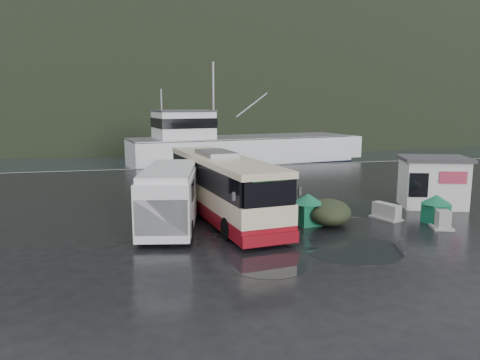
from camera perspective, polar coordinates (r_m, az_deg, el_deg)
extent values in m
plane|color=black|center=(21.99, 3.38, -5.44)|extent=(160.00, 160.00, 0.00)
cube|color=black|center=(130.65, -10.37, 6.84)|extent=(300.00, 180.00, 0.02)
cube|color=#999993|center=(41.22, -4.44, 1.56)|extent=(160.00, 0.60, 1.50)
ellipsoid|color=black|center=(270.92, -9.65, 8.15)|extent=(780.00, 540.00, 570.00)
cylinder|color=black|center=(18.93, 13.58, -8.16)|extent=(3.85, 3.85, 0.01)
cylinder|color=black|center=(16.70, 3.49, -10.32)|extent=(2.74, 2.74, 0.01)
cylinder|color=black|center=(25.52, 12.58, -3.55)|extent=(3.39, 3.39, 0.01)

